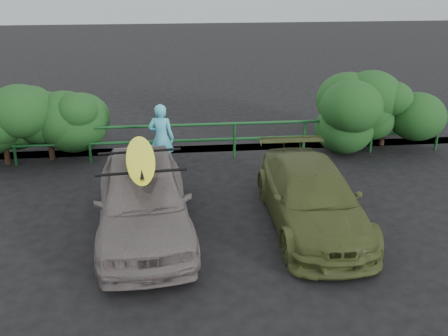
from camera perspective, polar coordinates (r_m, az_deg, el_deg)
The scene contains 10 objects.
ground at distance 9.65m, azimuth -1.14°, elevation -9.64°, with size 80.00×80.00×0.00m, color black.
ocean at distance 68.36m, azimuth -5.59°, elevation 17.90°, with size 200.00×200.00×0.00m, color slate.
guardrail at distance 13.96m, azimuth -2.89°, elevation 3.08°, with size 14.00×0.08×1.04m, color #14481E, non-canonical shape.
shrub_left at distance 14.78m, azimuth -21.99°, elevation 4.41°, with size 3.20×2.40×1.95m, color #1A4519, non-canonical shape.
shrub_right at distance 15.34m, azimuth 16.05°, elevation 5.98°, with size 3.20×2.40×2.05m, color #1A4519, non-canonical shape.
sedan at distance 10.07m, azimuth -9.22°, elevation -3.49°, with size 1.83×4.55×1.55m, color #665D5B.
olive_vehicle at distance 10.48m, azimuth 10.00°, elevation -3.30°, with size 1.79×4.40×1.28m, color #3F4920.
man at distance 13.07m, azimuth -7.17°, elevation 3.40°, with size 0.67×0.44×1.83m, color #46B5D3.
roof_rack at distance 9.75m, azimuth -9.51°, elevation 0.76°, with size 1.66×1.16×0.06m, color black, non-canonical shape.
surfboard at distance 9.73m, azimuth -9.53°, elevation 1.13°, with size 0.55×2.67×0.08m, color #EFF319.
Camera 1 is at (-0.65, -8.17, 5.10)m, focal length 40.00 mm.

